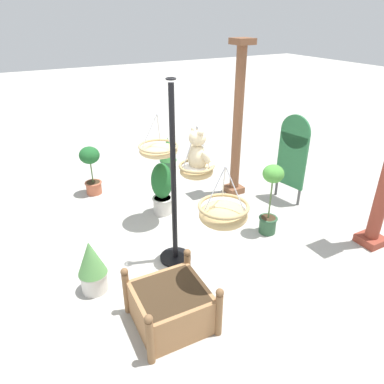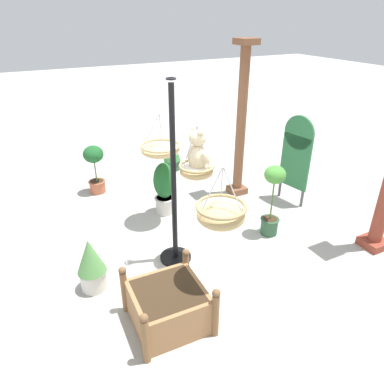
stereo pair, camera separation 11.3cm
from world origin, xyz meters
name	(u,v)px [view 1 (the left image)]	position (x,y,z in m)	size (l,w,h in m)	color
ground_plane	(189,260)	(0.00, 0.00, 0.00)	(40.00, 40.00, 0.00)	#ADAAA3
display_pole_central	(174,211)	(-0.12, -0.16, 0.78)	(0.44, 0.44, 2.49)	black
hanging_basket_with_teddy	(197,170)	(0.03, 0.09, 1.38)	(0.45, 0.45, 0.68)	tan
teddy_bear	(198,152)	(0.03, 0.12, 1.61)	(0.38, 0.34, 0.55)	beige
hanging_basket_left_high	(158,150)	(-1.15, 0.09, 1.26)	(0.61, 0.61, 0.66)	tan
hanging_basket_right_low	(223,213)	(0.95, -0.11, 1.28)	(0.53, 0.53, 0.67)	tan
greenhouse_pillar_left	(237,125)	(-1.45, 1.77, 1.33)	(0.33, 0.33, 2.77)	brown
wooden_planter_box	(171,305)	(0.89, -0.71, 0.25)	(0.87, 0.89, 0.63)	#9E7047
potted_plant_flowering_red	(162,188)	(-1.39, 0.23, 0.47)	(0.36, 0.36, 0.93)	beige
potted_plant_tall_leafy	(168,154)	(-3.06, 1.12, 0.37)	(0.37, 0.37, 0.74)	#2D5638
potted_plant_bushy_green	(271,197)	(-0.03, 1.42, 0.63)	(0.32, 0.32, 1.15)	#2D5638
potted_plant_small_succulent	(92,266)	(-0.05, -1.33, 0.37)	(0.36, 0.36, 0.73)	beige
potted_plant_conical_shrub	(91,167)	(-2.70, -0.63, 0.55)	(0.37, 0.37, 0.94)	#BC6042
display_sign_board	(293,152)	(-0.71, 2.45, 0.95)	(0.59, 0.14, 1.61)	#286B3D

